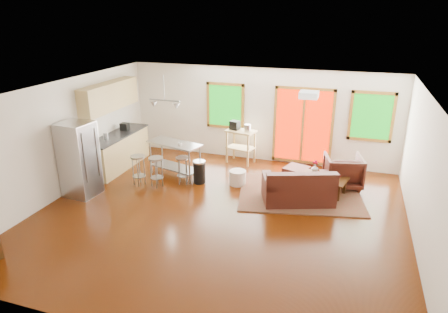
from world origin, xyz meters
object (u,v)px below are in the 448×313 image
(loveseat, at_px, (298,189))
(ottoman, at_px, (296,174))
(armchair, at_px, (343,170))
(island, at_px, (175,153))
(kitchen_cart, at_px, (240,135))
(coffee_table, at_px, (324,180))
(rug, at_px, (300,193))
(refrigerator, at_px, (79,159))

(loveseat, xyz_separation_m, ottoman, (-0.22, 1.19, -0.14))
(armchair, xyz_separation_m, ottoman, (-1.11, -0.01, -0.26))
(island, bearing_deg, ottoman, 12.11)
(ottoman, xyz_separation_m, island, (-3.01, -0.65, 0.44))
(loveseat, height_order, armchair, armchair)
(armchair, distance_m, ottoman, 1.14)
(ottoman, xyz_separation_m, kitchen_cart, (-1.69, 0.79, 0.63))
(coffee_table, distance_m, ottoman, 0.92)
(coffee_table, bearing_deg, island, -178.66)
(armchair, bearing_deg, island, -4.57)
(armchair, bearing_deg, rug, 25.34)
(loveseat, bearing_deg, armchair, 33.36)
(loveseat, height_order, coffee_table, loveseat)
(rug, height_order, ottoman, ottoman)
(refrigerator, bearing_deg, kitchen_cart, 51.04)
(armchair, bearing_deg, kitchen_cart, -29.18)
(loveseat, relative_size, island, 1.14)
(coffee_table, xyz_separation_m, ottoman, (-0.71, 0.56, -0.18))
(coffee_table, xyz_separation_m, kitchen_cart, (-2.40, 1.35, 0.45))
(rug, distance_m, refrigerator, 5.12)
(rug, xyz_separation_m, island, (-3.21, 0.08, 0.60))
(armchair, bearing_deg, loveseat, 39.61)
(armchair, bearing_deg, ottoman, -13.01)
(rug, relative_size, armchair, 3.18)
(coffee_table, distance_m, kitchen_cart, 2.79)
(armchair, distance_m, kitchen_cart, 2.94)
(armchair, relative_size, kitchen_cart, 0.74)
(rug, distance_m, coffee_table, 0.64)
(island, bearing_deg, refrigerator, -133.41)
(coffee_table, height_order, island, island)
(loveseat, xyz_separation_m, refrigerator, (-4.81, -1.13, 0.54))
(refrigerator, distance_m, kitchen_cart, 4.25)
(rug, xyz_separation_m, loveseat, (0.02, -0.46, 0.31))
(rug, distance_m, ottoman, 0.77)
(armchair, xyz_separation_m, island, (-4.12, -0.66, 0.18))
(refrigerator, distance_m, island, 2.32)
(loveseat, xyz_separation_m, kitchen_cart, (-1.91, 1.98, 0.49))
(coffee_table, relative_size, refrigerator, 0.67)
(refrigerator, xyz_separation_m, island, (1.58, 1.67, -0.25))
(rug, bearing_deg, armchair, 38.99)
(armchair, distance_m, refrigerator, 6.18)
(rug, relative_size, loveseat, 1.61)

